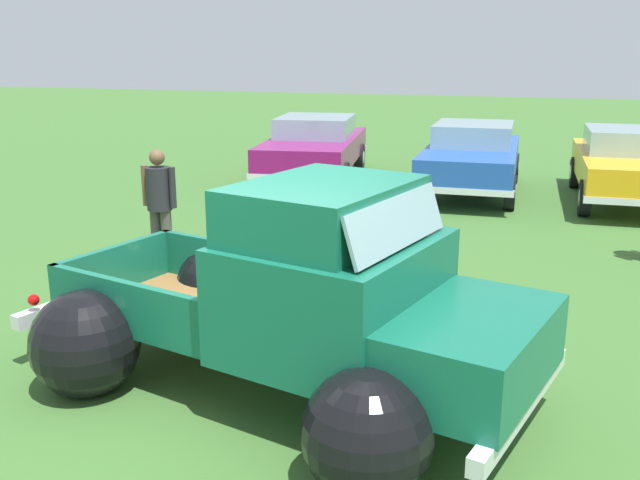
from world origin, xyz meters
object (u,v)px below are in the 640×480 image
(vintage_pickup_truck, at_px, (308,316))
(show_car_0, at_px, (315,145))
(show_car_1, at_px, (472,155))
(lane_cone_0, at_px, (336,264))
(show_car_2, at_px, (627,163))
(spectator_0, at_px, (160,200))

(vintage_pickup_truck, relative_size, show_car_0, 1.03)
(show_car_1, bearing_deg, lane_cone_0, -9.58)
(show_car_2, relative_size, spectator_0, 2.74)
(lane_cone_0, bearing_deg, spectator_0, 175.17)
(lane_cone_0, bearing_deg, vintage_pickup_truck, -78.26)
(vintage_pickup_truck, bearing_deg, show_car_2, 85.07)
(show_car_1, distance_m, lane_cone_0, 6.81)
(vintage_pickup_truck, bearing_deg, show_car_1, 102.26)
(vintage_pickup_truck, height_order, show_car_0, vintage_pickup_truck)
(show_car_2, distance_m, spectator_0, 9.14)
(show_car_0, bearing_deg, show_car_1, 75.43)
(vintage_pickup_truck, distance_m, spectator_0, 4.44)
(show_car_1, height_order, show_car_2, same)
(show_car_1, relative_size, lane_cone_0, 7.17)
(show_car_1, relative_size, spectator_0, 2.79)
(show_car_1, height_order, spectator_0, spectator_0)
(spectator_0, bearing_deg, vintage_pickup_truck, -130.57)
(vintage_pickup_truck, xyz_separation_m, show_car_2, (3.33, 9.49, 0.03))
(show_car_2, height_order, lane_cone_0, show_car_2)
(vintage_pickup_truck, height_order, show_car_2, vintage_pickup_truck)
(show_car_0, distance_m, spectator_0, 6.91)
(spectator_0, distance_m, lane_cone_0, 2.68)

